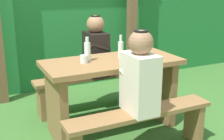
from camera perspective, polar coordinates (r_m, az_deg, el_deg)
The scene contains 11 objects.
ground_plane at distance 3.34m, azimuth 0.00°, elevation -10.96°, with size 12.00×12.00×0.00m, color #3B6C2E.
hedge_backdrop at distance 4.86m, azimuth -10.56°, elevation 11.51°, with size 6.40×0.99×2.27m, color #207132.
pergola_post_right at distance 4.58m, azimuth 3.83°, elevation 11.32°, with size 0.12×0.12×2.25m, color brown.
picnic_table at distance 3.13m, azimuth 0.00°, elevation -2.50°, with size 1.40×0.64×0.77m.
bench_near at distance 2.74m, azimuth 5.38°, elevation -10.10°, with size 1.40×0.24×0.44m.
bench_far at distance 3.70m, azimuth -3.92°, elevation -2.81°, with size 1.40×0.24×0.44m.
person_white_shirt at distance 2.56m, azimuth 5.27°, elevation -1.00°, with size 0.25×0.35×0.72m.
person_black_coat at distance 3.60m, azimuth -3.06°, elevation 4.19°, with size 0.25×0.35×0.72m.
drinking_glass at distance 2.95m, azimuth -5.33°, elevation 2.08°, with size 0.08×0.08×0.08m, color silver.
bottle_left at distance 3.12m, azimuth 1.65°, elevation 4.02°, with size 0.06×0.06×0.24m.
bottle_right at distance 3.01m, azimuth -4.69°, elevation 3.61°, with size 0.06×0.06×0.24m.
Camera 1 is at (-1.29, -2.67, 1.55)m, focal length 48.29 mm.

